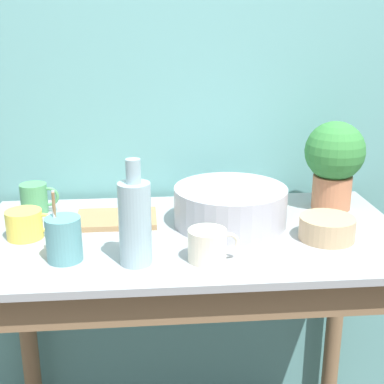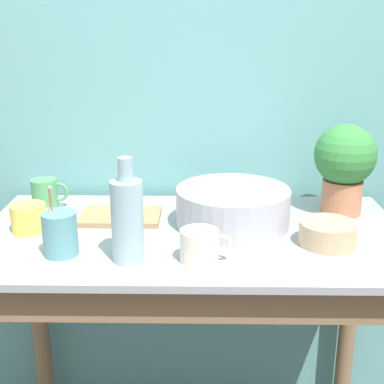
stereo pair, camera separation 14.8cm
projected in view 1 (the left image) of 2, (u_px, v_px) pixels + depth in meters
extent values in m
cube|color=#609E9E|center=(182.00, 102.00, 1.79)|extent=(6.00, 0.05, 2.40)
cylinder|color=#846647|center=(27.00, 327.00, 1.88)|extent=(0.06, 0.06, 0.87)
cylinder|color=#846647|center=(336.00, 313.00, 1.97)|extent=(0.06, 0.06, 0.87)
cube|color=#846647|center=(202.00, 302.00, 1.28)|extent=(1.11, 0.02, 0.10)
cube|color=#93999E|center=(192.00, 235.00, 1.52)|extent=(1.21, 0.65, 0.02)
cylinder|color=#B7704C|center=(332.00, 192.00, 1.70)|extent=(0.12, 0.12, 0.11)
sphere|color=#337A38|center=(335.00, 151.00, 1.66)|extent=(0.19, 0.19, 0.19)
cylinder|color=#A8A8B2|center=(230.00, 206.00, 1.57)|extent=(0.33, 0.33, 0.11)
cylinder|color=#93B2BC|center=(135.00, 224.00, 1.30)|extent=(0.08, 0.08, 0.21)
cylinder|color=#93B2BC|center=(133.00, 171.00, 1.26)|extent=(0.04, 0.04, 0.06)
cylinder|color=#4C935B|center=(34.00, 198.00, 1.66)|extent=(0.08, 0.08, 0.09)
torus|color=#4C935B|center=(49.00, 197.00, 1.67)|extent=(0.06, 0.01, 0.06)
cylinder|color=beige|center=(207.00, 245.00, 1.33)|extent=(0.10, 0.10, 0.08)
torus|color=beige|center=(228.00, 243.00, 1.33)|extent=(0.06, 0.01, 0.06)
cylinder|color=#E5CC4C|center=(24.00, 224.00, 1.47)|extent=(0.10, 0.10, 0.08)
torus|color=#E5CC4C|center=(44.00, 222.00, 1.47)|extent=(0.05, 0.01, 0.05)
cylinder|color=tan|center=(327.00, 228.00, 1.47)|extent=(0.15, 0.15, 0.06)
cylinder|color=#569399|center=(64.00, 239.00, 1.33)|extent=(0.09, 0.09, 0.11)
cylinder|color=olive|center=(56.00, 226.00, 1.32)|extent=(0.01, 0.01, 0.18)
cylinder|color=#B7B7BC|center=(55.00, 226.00, 1.32)|extent=(0.01, 0.03, 0.18)
cube|color=#99754C|center=(116.00, 219.00, 1.60)|extent=(0.24, 0.16, 0.02)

